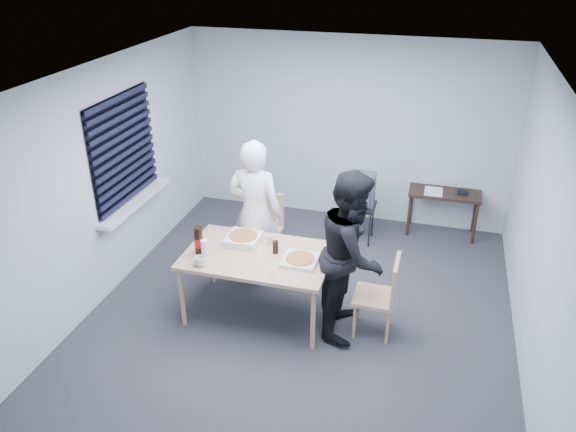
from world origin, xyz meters
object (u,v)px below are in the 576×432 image
(chair_right, at_px, (384,292))
(backpack, at_px, (362,190))
(chair_far, at_px, (265,223))
(side_table, at_px, (444,197))
(mug_b, at_px, (271,239))
(person_black, at_px, (352,254))
(dining_table, at_px, (258,259))
(soda_bottle, at_px, (199,241))
(person_white, at_px, (255,213))
(mug_a, at_px, (200,261))
(stool, at_px, (361,212))

(chair_right, xyz_separation_m, backpack, (-0.54, 1.89, 0.24))
(chair_far, distance_m, side_table, 2.50)
(backpack, relative_size, mug_b, 4.63)
(person_black, height_order, mug_b, person_black)
(dining_table, height_order, backpack, backpack)
(person_black, distance_m, soda_bottle, 1.59)
(chair_far, relative_size, person_black, 0.50)
(person_white, xyz_separation_m, mug_b, (0.30, -0.36, -0.09))
(person_black, xyz_separation_m, backpack, (-0.19, 1.87, -0.13))
(chair_right, xyz_separation_m, person_white, (-1.58, 0.62, 0.37))
(chair_right, xyz_separation_m, side_table, (0.52, 2.40, 0.04))
(mug_a, bearing_deg, backpack, 60.49)
(chair_right, relative_size, mug_b, 8.90)
(person_white, bearing_deg, mug_b, 130.23)
(backpack, distance_m, mug_b, 1.79)
(chair_right, height_order, person_black, person_black)
(soda_bottle, bearing_deg, mug_b, 32.56)
(chair_right, xyz_separation_m, stool, (-0.54, 1.91, -0.09))
(person_black, xyz_separation_m, stool, (-0.19, 1.88, -0.46))
(chair_right, distance_m, mug_a, 1.89)
(stool, relative_size, backpack, 1.15)
(person_white, height_order, soda_bottle, person_white)
(dining_table, relative_size, soda_bottle, 5.05)
(backpack, bearing_deg, person_black, -105.92)
(stool, height_order, soda_bottle, soda_bottle)
(chair_far, distance_m, mug_a, 1.51)
(stool, bearing_deg, dining_table, -112.44)
(person_white, relative_size, mug_a, 14.39)
(person_white, distance_m, person_black, 1.36)
(dining_table, distance_m, person_black, 1.01)
(stool, bearing_deg, chair_right, -74.23)
(chair_far, xyz_separation_m, mug_b, (0.34, -0.83, 0.28))
(dining_table, height_order, stool, dining_table)
(chair_right, relative_size, person_white, 0.50)
(backpack, bearing_deg, dining_table, -134.34)
(stool, height_order, mug_b, mug_b)
(dining_table, bearing_deg, stool, 67.56)
(person_black, distance_m, backpack, 1.88)
(mug_a, bearing_deg, soda_bottle, 115.18)
(backpack, xyz_separation_m, mug_b, (-0.74, -1.63, 0.03))
(mug_b, bearing_deg, soda_bottle, -147.44)
(chair_right, distance_m, soda_bottle, 1.97)
(chair_far, bearing_deg, person_white, -85.78)
(mug_b, bearing_deg, backpack, 65.74)
(backpack, height_order, soda_bottle, soda_bottle)
(soda_bottle, bearing_deg, backpack, 55.83)
(person_white, height_order, stool, person_white)
(person_white, bearing_deg, dining_table, 110.97)
(dining_table, bearing_deg, mug_b, 78.03)
(side_table, bearing_deg, person_white, -139.55)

